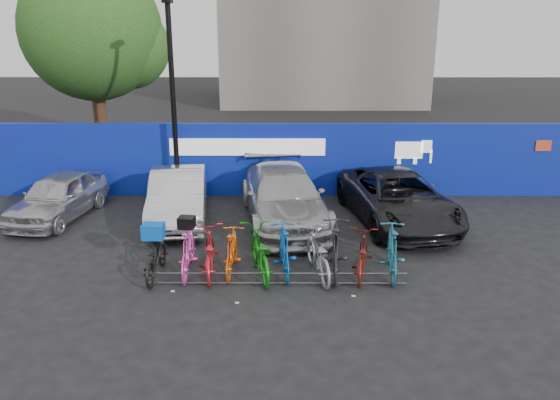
{
  "coord_description": "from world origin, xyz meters",
  "views": [
    {
      "loc": [
        0.1,
        -11.29,
        5.35
      ],
      "look_at": [
        0.06,
        2.0,
        1.11
      ],
      "focal_mm": 35.0,
      "sensor_mm": 36.0,
      "label": 1
    }
  ],
  "objects_px": {
    "bike_rack": "(277,278)",
    "car_0": "(58,196)",
    "car_1": "(178,196)",
    "bike_5": "(284,250)",
    "bike_2": "(209,252)",
    "bike_4": "(260,252)",
    "bike_8": "(362,255)",
    "lamppost": "(173,98)",
    "bike_0": "(155,257)",
    "car_2": "(284,196)",
    "bike_3": "(232,252)",
    "bike_1": "(188,251)",
    "tree": "(99,34)",
    "car_3": "(397,198)",
    "bike_9": "(392,251)",
    "bike_6": "(318,255)",
    "bike_7": "(335,249)"
  },
  "relations": [
    {
      "from": "bike_rack",
      "to": "bike_2",
      "type": "relative_size",
      "value": 2.9
    },
    {
      "from": "bike_rack",
      "to": "car_2",
      "type": "bearing_deg",
      "value": 87.67
    },
    {
      "from": "car_0",
      "to": "bike_1",
      "type": "xyz_separation_m",
      "value": [
        4.38,
        -3.75,
        -0.11
      ]
    },
    {
      "from": "bike_4",
      "to": "bike_8",
      "type": "distance_m",
      "value": 2.29
    },
    {
      "from": "bike_rack",
      "to": "car_2",
      "type": "distance_m",
      "value": 4.07
    },
    {
      "from": "car_1",
      "to": "lamppost",
      "type": "bearing_deg",
      "value": 93.93
    },
    {
      "from": "car_1",
      "to": "bike_4",
      "type": "distance_m",
      "value": 4.38
    },
    {
      "from": "bike_3",
      "to": "bike_4",
      "type": "distance_m",
      "value": 0.63
    },
    {
      "from": "bike_5",
      "to": "bike_8",
      "type": "height_order",
      "value": "bike_5"
    },
    {
      "from": "bike_3",
      "to": "bike_7",
      "type": "height_order",
      "value": "bike_7"
    },
    {
      "from": "lamppost",
      "to": "bike_0",
      "type": "distance_m",
      "value": 6.25
    },
    {
      "from": "tree",
      "to": "bike_5",
      "type": "bearing_deg",
      "value": -55.38
    },
    {
      "from": "tree",
      "to": "car_3",
      "type": "bearing_deg",
      "value": -33.13
    },
    {
      "from": "bike_3",
      "to": "bike_6",
      "type": "distance_m",
      "value": 1.93
    },
    {
      "from": "bike_2",
      "to": "car_3",
      "type": "bearing_deg",
      "value": -151.43
    },
    {
      "from": "bike_1",
      "to": "lamppost",
      "type": "bearing_deg",
      "value": -78.33
    },
    {
      "from": "car_1",
      "to": "car_2",
      "type": "height_order",
      "value": "car_2"
    },
    {
      "from": "car_0",
      "to": "car_3",
      "type": "distance_m",
      "value": 9.75
    },
    {
      "from": "car_2",
      "to": "bike_3",
      "type": "height_order",
      "value": "car_2"
    },
    {
      "from": "car_2",
      "to": "bike_1",
      "type": "distance_m",
      "value": 4.07
    },
    {
      "from": "lamppost",
      "to": "bike_rack",
      "type": "distance_m",
      "value": 7.48
    },
    {
      "from": "bike_rack",
      "to": "car_0",
      "type": "bearing_deg",
      "value": 145.79
    },
    {
      "from": "tree",
      "to": "lamppost",
      "type": "xyz_separation_m",
      "value": [
        3.57,
        -4.66,
        -1.8
      ]
    },
    {
      "from": "car_3",
      "to": "tree",
      "type": "bearing_deg",
      "value": 137.5
    },
    {
      "from": "car_1",
      "to": "bike_5",
      "type": "xyz_separation_m",
      "value": [
        3.02,
        -3.57,
        -0.16
      ]
    },
    {
      "from": "car_1",
      "to": "bike_2",
      "type": "height_order",
      "value": "car_1"
    },
    {
      "from": "bike_rack",
      "to": "bike_2",
      "type": "xyz_separation_m",
      "value": [
        -1.54,
        0.6,
        0.35
      ]
    },
    {
      "from": "car_1",
      "to": "bike_rack",
      "type": "bearing_deg",
      "value": -62.46
    },
    {
      "from": "bike_rack",
      "to": "car_1",
      "type": "xyz_separation_m",
      "value": [
        -2.85,
        4.18,
        0.56
      ]
    },
    {
      "from": "bike_rack",
      "to": "bike_3",
      "type": "distance_m",
      "value": 1.25
    },
    {
      "from": "bike_rack",
      "to": "bike_9",
      "type": "bearing_deg",
      "value": 11.49
    },
    {
      "from": "car_2",
      "to": "bike_5",
      "type": "bearing_deg",
      "value": -98.23
    },
    {
      "from": "bike_4",
      "to": "bike_0",
      "type": "bearing_deg",
      "value": -8.75
    },
    {
      "from": "car_3",
      "to": "bike_9",
      "type": "xyz_separation_m",
      "value": [
        -0.81,
        -3.51,
        -0.14
      ]
    },
    {
      "from": "bike_2",
      "to": "lamppost",
      "type": "bearing_deg",
      "value": -79.16
    },
    {
      "from": "car_3",
      "to": "bike_8",
      "type": "bearing_deg",
      "value": -122.39
    },
    {
      "from": "bike_3",
      "to": "bike_5",
      "type": "xyz_separation_m",
      "value": [
        1.18,
        -0.02,
        0.05
      ]
    },
    {
      "from": "bike_7",
      "to": "bike_9",
      "type": "bearing_deg",
      "value": -177.04
    },
    {
      "from": "bike_5",
      "to": "bike_9",
      "type": "xyz_separation_m",
      "value": [
        2.41,
        -0.08,
        0.02
      ]
    },
    {
      "from": "car_2",
      "to": "bike_4",
      "type": "distance_m",
      "value": 3.52
    },
    {
      "from": "bike_6",
      "to": "bike_9",
      "type": "bearing_deg",
      "value": 170.37
    },
    {
      "from": "bike_2",
      "to": "bike_3",
      "type": "xyz_separation_m",
      "value": [
        0.52,
        0.03,
        0.0
      ]
    },
    {
      "from": "car_2",
      "to": "bike_9",
      "type": "bearing_deg",
      "value": -63.75
    },
    {
      "from": "bike_1",
      "to": "bike_6",
      "type": "relative_size",
      "value": 0.95
    },
    {
      "from": "lamppost",
      "to": "car_3",
      "type": "height_order",
      "value": "lamppost"
    },
    {
      "from": "tree",
      "to": "bike_rack",
      "type": "xyz_separation_m",
      "value": [
        6.77,
        -10.66,
        -4.91
      ]
    },
    {
      "from": "car_3",
      "to": "bike_9",
      "type": "distance_m",
      "value": 3.6
    },
    {
      "from": "bike_0",
      "to": "bike_3",
      "type": "relative_size",
      "value": 1.02
    },
    {
      "from": "tree",
      "to": "bike_1",
      "type": "relative_size",
      "value": 4.23
    },
    {
      "from": "car_0",
      "to": "bike_2",
      "type": "distance_m",
      "value": 6.1
    }
  ]
}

